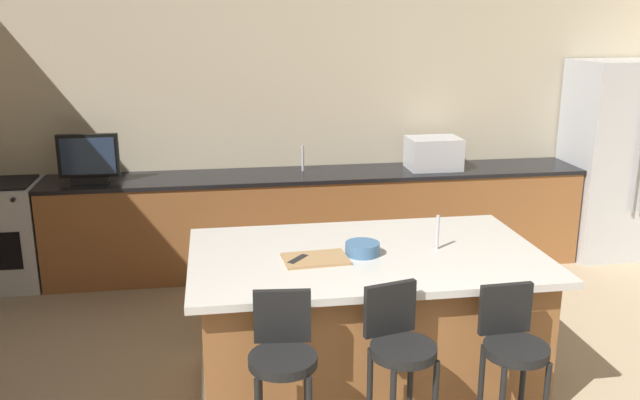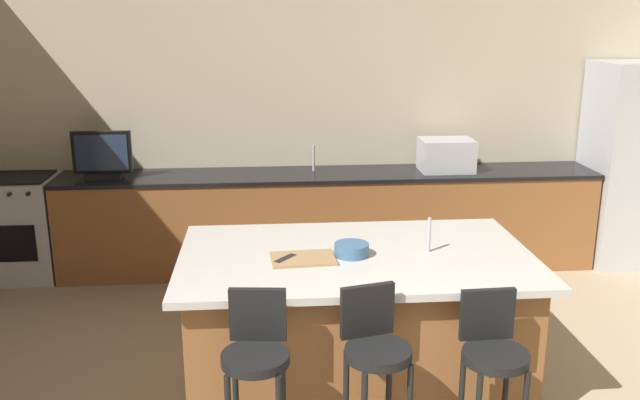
{
  "view_description": "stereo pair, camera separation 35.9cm",
  "coord_description": "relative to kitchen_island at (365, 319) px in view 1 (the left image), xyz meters",
  "views": [
    {
      "loc": [
        -1.06,
        -1.93,
        2.34
      ],
      "look_at": [
        -0.31,
        2.81,
        1.01
      ],
      "focal_mm": 37.99,
      "sensor_mm": 36.0,
      "label": 1
    },
    {
      "loc": [
        -0.71,
        -1.97,
        2.34
      ],
      "look_at": [
        -0.31,
        2.81,
        1.01
      ],
      "focal_mm": 37.99,
      "sensor_mm": 36.0,
      "label": 2
    }
  ],
  "objects": [
    {
      "name": "bar_stool_center",
      "position": [
        -0.01,
        -0.83,
        0.14
      ],
      "size": [
        0.35,
        0.37,
        1.0
      ],
      "rotation": [
        0.0,
        0.0,
        0.25
      ],
      "color": "black",
      "rests_on": "ground_plane"
    },
    {
      "name": "microwave",
      "position": [
        1.12,
        2.13,
        0.6
      ],
      "size": [
        0.48,
        0.36,
        0.3
      ],
      "primitive_type": "cube",
      "color": "#B7BABF",
      "rests_on": "counter_back"
    },
    {
      "name": "wall_back",
      "position": [
        0.17,
        2.51,
        1.04
      ],
      "size": [
        7.22,
        0.12,
        3.0
      ],
      "primitive_type": "cube",
      "color": "beige",
      "rests_on": "ground_plane"
    },
    {
      "name": "tv_monitor",
      "position": [
        -1.98,
        2.08,
        0.65
      ],
      "size": [
        0.51,
        0.16,
        0.42
      ],
      "color": "black",
      "rests_on": "counter_back"
    },
    {
      "name": "kitchen_island",
      "position": [
        0.0,
        0.0,
        0.0
      ],
      "size": [
        2.17,
        1.3,
        0.91
      ],
      "color": "black",
      "rests_on": "ground_plane"
    },
    {
      "name": "refrigerator",
      "position": [
        2.99,
        2.09,
        0.49
      ],
      "size": [
        0.95,
        0.73,
        1.91
      ],
      "color": "#B7BABF",
      "rests_on": "ground_plane"
    },
    {
      "name": "counter_back",
      "position": [
        0.04,
        2.13,
        -0.0
      ],
      "size": [
        4.94,
        0.62,
        0.92
      ],
      "color": "brown",
      "rests_on": "ground_plane"
    },
    {
      "name": "bar_stool_right",
      "position": [
        0.6,
        -0.84,
        0.11
      ],
      "size": [
        0.34,
        0.34,
        0.96
      ],
      "rotation": [
        0.0,
        0.0,
        0.04
      ],
      "color": "black",
      "rests_on": "ground_plane"
    },
    {
      "name": "sink_faucet_back",
      "position": [
        -0.1,
        2.23,
        0.58
      ],
      "size": [
        0.02,
        0.02,
        0.24
      ],
      "primitive_type": "cylinder",
      "color": "#B2B2B7",
      "rests_on": "counter_back"
    },
    {
      "name": "sink_faucet_island",
      "position": [
        0.45,
        0.0,
        0.55
      ],
      "size": [
        0.02,
        0.02,
        0.22
      ],
      "primitive_type": "cylinder",
      "color": "#B2B2B7",
      "rests_on": "kitchen_island"
    },
    {
      "name": "fruit_bowl",
      "position": [
        -0.03,
        -0.03,
        0.48
      ],
      "size": [
        0.21,
        0.21,
        0.08
      ],
      "primitive_type": "cylinder",
      "color": "#3F668C",
      "rests_on": "kitchen_island"
    },
    {
      "name": "bar_stool_left",
      "position": [
        -0.61,
        -0.85,
        0.15
      ],
      "size": [
        0.34,
        0.35,
        1.01
      ],
      "rotation": [
        0.0,
        0.0,
        -0.1
      ],
      "color": "black",
      "rests_on": "ground_plane"
    },
    {
      "name": "tv_remote",
      "position": [
        -0.44,
        -0.09,
        0.45
      ],
      "size": [
        0.14,
        0.16,
        0.02
      ],
      "primitive_type": "cube",
      "rotation": [
        0.0,
        0.0,
        -0.69
      ],
      "color": "black",
      "rests_on": "kitchen_island"
    },
    {
      "name": "range_oven",
      "position": [
        -2.78,
        2.13,
        0.0
      ],
      "size": [
        0.7,
        0.63,
        0.94
      ],
      "color": "#B7BABF",
      "rests_on": "ground_plane"
    },
    {
      "name": "cutting_board",
      "position": [
        -0.33,
        -0.08,
        0.45
      ],
      "size": [
        0.4,
        0.28,
        0.02
      ],
      "primitive_type": "cube",
      "rotation": [
        0.0,
        0.0,
        0.07
      ],
      "color": "#A87F51",
      "rests_on": "kitchen_island"
    }
  ]
}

